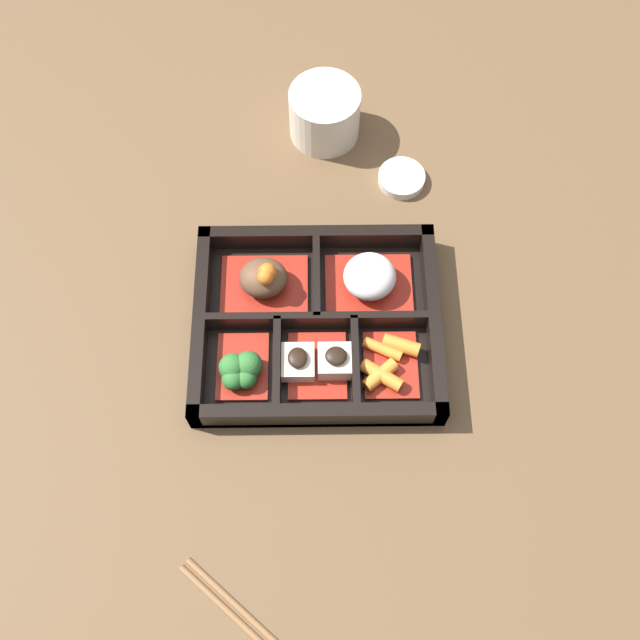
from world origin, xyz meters
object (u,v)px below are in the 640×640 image
at_px(bowl_rice, 373,278).
at_px(sauce_dish, 404,178).
at_px(chopsticks, 267,638).
at_px(tea_cup, 327,113).

bearing_deg(bowl_rice, sauce_dish, 72.93).
distance_m(bowl_rice, sauce_dish, 0.16).
height_order(bowl_rice, sauce_dish, bowl_rice).
height_order(chopsticks, sauce_dish, sauce_dish).
height_order(bowl_rice, tea_cup, tea_cup).
distance_m(chopsticks, sauce_dish, 0.54).
relative_size(tea_cup, chopsticks, 0.52).
relative_size(bowl_rice, tea_cup, 1.12).
bearing_deg(bowl_rice, tea_cup, 101.63).
distance_m(bowl_rice, chopsticks, 0.39).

